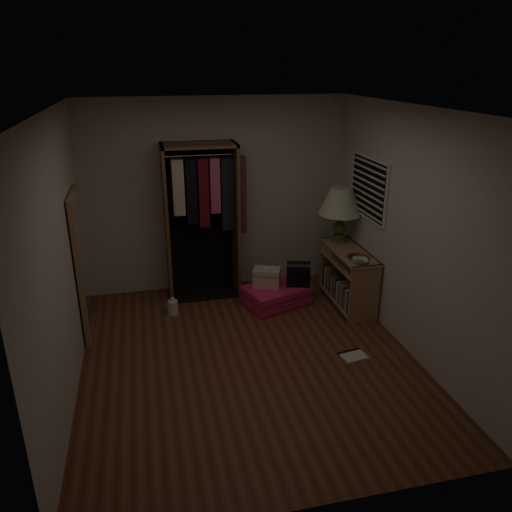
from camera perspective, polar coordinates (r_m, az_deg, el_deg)
name	(u,v)px	position (r m, az deg, el deg)	size (l,w,h in m)	color
ground	(249,358)	(5.51, -0.83, -11.59)	(4.00, 4.00, 0.00)	#562B18
room_walls	(255,224)	(4.91, -0.17, 3.66)	(3.52, 4.02, 2.60)	beige
console_bookshelf	(346,275)	(6.63, 10.29, -2.15)	(0.42, 1.12, 0.75)	#9A6E4A
open_wardrobe	(205,206)	(6.58, -5.88, 5.67)	(1.06, 0.50, 2.05)	brown
floor_mirror	(83,265)	(5.97, -19.20, -0.96)	(0.06, 0.80, 1.70)	#A2774E
pink_suitcase	(275,296)	(6.58, 2.24, -4.55)	(0.94, 0.80, 0.24)	#DA1A5A
train_case	(267,277)	(6.53, 1.24, -2.42)	(0.41, 0.35, 0.25)	#C0B393
black_bag	(298,273)	(6.55, 4.86, -1.92)	(0.35, 0.28, 0.33)	black
table_lamp	(341,203)	(6.64, 9.68, 6.05)	(0.75, 0.75, 0.72)	#3D4D25
brass_tray	(359,257)	(6.23, 11.64, -0.14)	(0.31, 0.31, 0.02)	#B17D44
ceramic_bowl	(360,261)	(6.08, 11.79, -0.55)	(0.19, 0.19, 0.05)	#A7C6A5
white_jug	(173,307)	(6.42, -9.47, -5.80)	(0.15, 0.15, 0.23)	white
floor_book	(353,355)	(5.63, 10.98, -11.07)	(0.30, 0.26, 0.03)	beige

